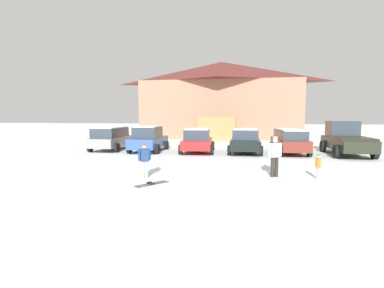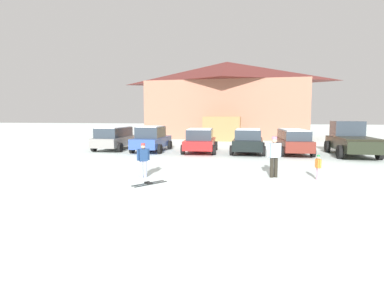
{
  "view_description": "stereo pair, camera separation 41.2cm",
  "coord_description": "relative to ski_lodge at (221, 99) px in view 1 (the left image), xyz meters",
  "views": [
    {
      "loc": [
        1.22,
        -7.85,
        2.53
      ],
      "look_at": [
        -0.99,
        6.0,
        1.18
      ],
      "focal_mm": 28.0,
      "sensor_mm": 36.0,
      "label": 1
    },
    {
      "loc": [
        1.63,
        -7.78,
        2.53
      ],
      "look_at": [
        -0.99,
        6.0,
        1.18
      ],
      "focal_mm": 28.0,
      "sensor_mm": 36.0,
      "label": 2
    }
  ],
  "objects": [
    {
      "name": "pickup_truck",
      "position": [
        8.87,
        -14.31,
        -3.34
      ],
      "size": [
        2.42,
        5.25,
        2.15
      ],
      "color": "black",
      "rests_on": "ground"
    },
    {
      "name": "pair_of_skis",
      "position": [
        -1.02,
        -24.25,
        -4.31
      ],
      "size": [
        1.08,
        1.29,
        0.08
      ],
      "color": "#20282A",
      "rests_on": "ground"
    },
    {
      "name": "skier_adult_in_blue_parka",
      "position": [
        3.59,
        -22.14,
        -3.39
      ],
      "size": [
        0.58,
        0.38,
        1.67
      ],
      "color": "#28251D",
      "rests_on": "ground"
    },
    {
      "name": "parked_blue_hatchback",
      "position": [
        -4.13,
        -14.61,
        -3.45
      ],
      "size": [
        2.18,
        4.35,
        1.78
      ],
      "color": "#314F9C",
      "rests_on": "ground"
    },
    {
      "name": "parked_grey_wagon",
      "position": [
        -7.09,
        -14.21,
        -3.42
      ],
      "size": [
        2.22,
        4.39,
        1.68
      ],
      "color": "gray",
      "rests_on": "ground"
    },
    {
      "name": "parked_maroon_van",
      "position": [
        5.4,
        -14.26,
        -3.45
      ],
      "size": [
        2.26,
        4.77,
        1.62
      ],
      "color": "maroon",
      "rests_on": "ground"
    },
    {
      "name": "parked_red_sedan",
      "position": [
        -0.68,
        -14.54,
        -3.51
      ],
      "size": [
        2.45,
        4.47,
        1.63
      ],
      "color": "red",
      "rests_on": "ground"
    },
    {
      "name": "ski_lodge",
      "position": [
        0.0,
        0.0,
        0.0
      ],
      "size": [
        17.63,
        10.47,
        8.55
      ],
      "color": "#A46B54",
      "rests_on": "ground"
    },
    {
      "name": "skier_teen_in_navy_coat",
      "position": [
        -1.62,
        -23.21,
        -3.54
      ],
      "size": [
        0.45,
        0.36,
        1.41
      ],
      "color": "#A1ABD6",
      "rests_on": "ground"
    },
    {
      "name": "skier_child_in_orange_jacket",
      "position": [
        5.25,
        -22.36,
        -3.77
      ],
      "size": [
        0.2,
        0.36,
        0.99
      ],
      "color": "#E5B2C4",
      "rests_on": "ground"
    },
    {
      "name": "parked_black_sedan",
      "position": [
        2.54,
        -14.55,
        -3.5
      ],
      "size": [
        2.27,
        4.16,
        1.65
      ],
      "color": "black",
      "rests_on": "ground"
    },
    {
      "name": "ground",
      "position": [
        0.93,
        -26.83,
        -4.33
      ],
      "size": [
        160.0,
        160.0,
        0.0
      ],
      "primitive_type": "plane",
      "color": "silver"
    }
  ]
}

